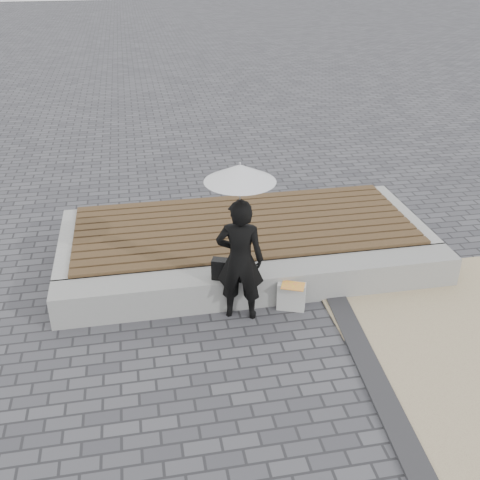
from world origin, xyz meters
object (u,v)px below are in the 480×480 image
object	(u,v)px
parasol	(240,173)
canvas_tote	(291,296)
seating_ledge	(263,284)
woman	(240,260)
handbag	(227,270)

from	to	relation	value
parasol	canvas_tote	xyz separation A→B (m)	(0.62, 0.01, -1.61)
seating_ledge	parasol	xyz separation A→B (m)	(-0.34, -0.31, 1.59)
woman	parasol	bearing A→B (deg)	120.40
parasol	handbag	bearing A→B (deg)	122.71
seating_ledge	woman	bearing A→B (deg)	-137.85
woman	handbag	distance (m)	0.31
handbag	canvas_tote	distance (m)	0.84
woman	parasol	size ratio (longest dim) A/B	1.52
parasol	canvas_tote	bearing A→B (deg)	0.86
seating_ledge	handbag	distance (m)	0.58
parasol	handbag	distance (m)	1.28
parasol	seating_ledge	bearing A→B (deg)	42.15
woman	parasol	world-z (taller)	parasol
parasol	woman	bearing A→B (deg)	104.04
handbag	woman	bearing A→B (deg)	-36.44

